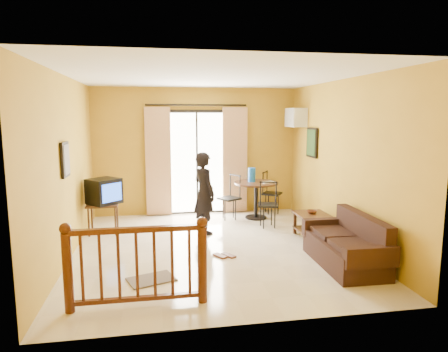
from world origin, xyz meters
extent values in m
plane|color=beige|center=(0.00, 0.00, 0.00)|extent=(5.00, 5.00, 0.00)
plane|color=white|center=(0.00, 0.00, 2.80)|extent=(5.00, 5.00, 0.00)
plane|color=#B78C23|center=(0.00, 2.50, 1.40)|extent=(4.50, 0.00, 4.50)
plane|color=#B78C23|center=(0.00, -2.50, 1.40)|extent=(4.50, 0.00, 4.50)
plane|color=#B78C23|center=(-2.25, 0.00, 1.40)|extent=(0.00, 5.00, 5.00)
plane|color=#B78C23|center=(2.25, 0.00, 1.40)|extent=(0.00, 5.00, 5.00)
cube|color=black|center=(0.00, 2.48, 1.15)|extent=(1.34, 0.03, 2.34)
cube|color=white|center=(0.00, 2.45, 1.15)|extent=(1.20, 0.04, 2.20)
cube|color=black|center=(0.00, 2.43, 1.15)|extent=(0.04, 0.02, 2.20)
cube|color=beige|center=(-0.85, 2.40, 1.20)|extent=(0.55, 0.08, 2.35)
cube|color=beige|center=(0.85, 2.40, 1.20)|extent=(0.55, 0.08, 2.35)
cylinder|color=black|center=(0.00, 2.40, 2.42)|extent=(2.20, 0.04, 0.04)
cube|color=black|center=(-1.90, 1.21, 0.55)|extent=(0.57, 0.47, 0.04)
cylinder|color=black|center=(-2.14, 1.02, 0.27)|extent=(0.04, 0.04, 0.55)
cylinder|color=black|center=(-1.66, 1.02, 0.27)|extent=(0.04, 0.04, 0.55)
cylinder|color=black|center=(-2.14, 1.40, 0.27)|extent=(0.04, 0.04, 0.55)
cylinder|color=black|center=(-1.66, 1.40, 0.27)|extent=(0.04, 0.04, 0.55)
cube|color=black|center=(-1.87, 1.21, 0.80)|extent=(0.70, 0.70, 0.47)
cube|color=blue|center=(-1.71, 1.03, 0.80)|extent=(0.31, 0.30, 0.33)
cube|color=black|center=(-2.22, -0.20, 1.55)|extent=(0.04, 0.42, 0.52)
cube|color=#564E4A|center=(-2.19, -0.20, 1.55)|extent=(0.01, 0.34, 0.44)
cylinder|color=black|center=(1.20, 1.81, 0.77)|extent=(0.95, 0.95, 0.04)
cylinder|color=black|center=(1.20, 1.81, 0.38)|extent=(0.08, 0.08, 0.77)
cylinder|color=black|center=(1.20, 1.81, 0.01)|extent=(0.46, 0.46, 0.03)
cylinder|color=blue|center=(1.11, 1.87, 0.94)|extent=(0.16, 0.16, 0.30)
cube|color=beige|center=(1.43, 1.71, 0.80)|extent=(0.32, 0.26, 0.02)
cube|color=silver|center=(2.10, 1.95, 2.15)|extent=(0.30, 0.60, 0.40)
cube|color=gray|center=(1.95, 1.95, 2.15)|extent=(0.02, 0.56, 0.36)
cube|color=black|center=(2.22, 1.30, 1.65)|extent=(0.04, 0.50, 0.60)
cube|color=black|center=(2.19, 1.30, 1.65)|extent=(0.01, 0.42, 0.52)
cube|color=black|center=(1.85, 0.11, 0.42)|extent=(0.56, 1.00, 0.04)
cube|color=black|center=(1.85, 0.11, 0.13)|extent=(0.52, 0.96, 0.03)
cube|color=black|center=(1.63, -0.34, 0.21)|extent=(0.05, 0.05, 0.42)
cube|color=black|center=(2.07, -0.34, 0.21)|extent=(0.05, 0.05, 0.42)
cube|color=black|center=(1.63, 0.56, 0.21)|extent=(0.05, 0.05, 0.42)
cube|color=black|center=(2.07, 0.56, 0.21)|extent=(0.05, 0.05, 0.42)
imported|color=#552C1D|center=(1.85, 0.30, 0.47)|extent=(0.22, 0.22, 0.06)
cube|color=black|center=(1.80, -1.09, 0.18)|extent=(0.76, 1.48, 0.37)
cube|color=black|center=(2.08, -1.09, 0.50)|extent=(0.19, 1.47, 0.50)
cube|color=black|center=(1.80, -1.81, 0.39)|extent=(0.74, 0.16, 0.28)
cube|color=black|center=(1.80, -0.38, 0.39)|extent=(0.74, 0.16, 0.28)
cube|color=black|center=(1.75, -1.41, 0.39)|extent=(0.51, 0.60, 0.09)
cube|color=black|center=(1.75, -0.77, 0.39)|extent=(0.51, 0.60, 0.09)
imported|color=black|center=(-0.03, 0.91, 0.76)|extent=(0.57, 0.66, 1.53)
cylinder|color=#471E0F|center=(-1.90, -1.90, 0.46)|extent=(0.11, 0.11, 0.92)
cylinder|color=#471E0F|center=(-0.40, -1.90, 0.46)|extent=(0.11, 0.11, 0.92)
sphere|color=#471E0F|center=(-1.90, -1.90, 0.97)|extent=(0.13, 0.13, 0.13)
sphere|color=#471E0F|center=(-0.40, -1.90, 0.97)|extent=(0.13, 0.13, 0.13)
cube|color=#471E0F|center=(-1.15, -1.90, 0.92)|extent=(1.55, 0.08, 0.06)
cube|color=#471E0F|center=(-1.15, -1.90, 0.10)|extent=(1.55, 0.06, 0.05)
cube|color=#62574E|center=(-1.01, -1.16, 0.01)|extent=(0.70, 0.58, 0.02)
cube|color=#552C1D|center=(0.05, -0.43, 0.01)|extent=(0.22, 0.27, 0.03)
cube|color=#552C1D|center=(0.19, -0.43, 0.01)|extent=(0.22, 0.27, 0.03)
camera|label=1|loc=(-0.91, -6.34, 2.19)|focal=32.00mm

